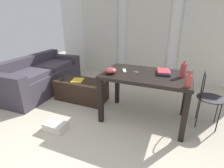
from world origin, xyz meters
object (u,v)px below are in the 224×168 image
shoebox (55,127)px  bottle_near (183,70)px  craft_table (146,80)px  bowl (111,71)px  scissors (138,73)px  bottle_far (189,81)px  wire_chair (207,93)px  magazine (78,80)px  coffee_table (81,90)px  book_stack (164,72)px  tv_remote_primary (62,79)px  tv_remote_on_table (124,71)px  couch (40,77)px

shoebox → bottle_near: bearing=28.6°
craft_table → bowl: bearing=-159.7°
bowl → scissors: bearing=27.2°
scissors → shoebox: size_ratio=0.36×
shoebox → bottle_far: bearing=16.7°
wire_chair → magazine: (-2.24, -0.02, -0.12)m
craft_table → bottle_far: bottle_far is taller
coffee_table → bottle_far: 2.08m
book_stack → tv_remote_primary: book_stack is taller
bottle_far → book_stack: 0.56m
bottle_far → bottle_near: bearing=101.3°
coffee_table → tv_remote_on_table: size_ratio=5.76×
craft_table → wire_chair: bearing=11.8°
bottle_near → magazine: (-1.87, 0.11, -0.46)m
couch → shoebox: bearing=-40.3°
wire_chair → scissors: (-1.02, -0.18, 0.24)m
bottle_near → coffee_table: bearing=175.2°
bowl → shoebox: bowl is taller
coffee_table → shoebox: (0.19, -1.04, -0.14)m
tv_remote_on_table → magazine: 1.09m
coffee_table → book_stack: book_stack is taller
tv_remote_on_table → magazine: (-1.01, 0.17, -0.37)m
couch → book_stack: (2.65, -0.13, 0.49)m
book_stack → shoebox: (-1.37, -0.95, -0.74)m
tv_remote_on_table → bottle_far: bearing=-42.4°
coffee_table → craft_table: craft_table is taller
tv_remote_on_table → bottle_near: bearing=-19.6°
book_stack → magazine: size_ratio=1.18×
bowl → tv_remote_on_table: 0.24m
wire_chair → bottle_near: size_ratio=3.62×
bottle_near → scissors: 0.65m
bottle_far → book_stack: size_ratio=0.70×
bottle_far → shoebox: (-1.71, -0.51, -0.80)m
scissors → magazine: size_ratio=0.45×
tv_remote_primary → shoebox: (0.55, -0.94, -0.35)m
craft_table → shoebox: 1.53m
craft_table → shoebox: bearing=-143.3°
bottle_near → scissors: bearing=-175.9°
shoebox → craft_table: bearing=36.7°
couch → shoebox: couch is taller
bowl → tv_remote_on_table: (0.16, 0.18, -0.04)m
bottle_near → bottle_far: bottle_near is taller
craft_table → couch: bearing=174.1°
coffee_table → couch: bearing=177.5°
tv_remote_on_table → shoebox: (-0.78, -0.83, -0.72)m
craft_table → scissors: bearing=178.4°
bottle_far → shoebox: bearing=-163.3°
wire_chair → book_stack: bearing=-173.8°
wire_chair → bottle_near: 0.52m
craft_table → wire_chair: size_ratio=1.52×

